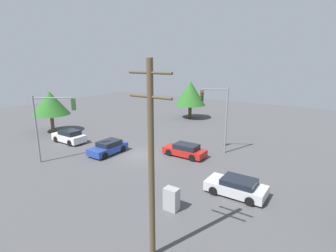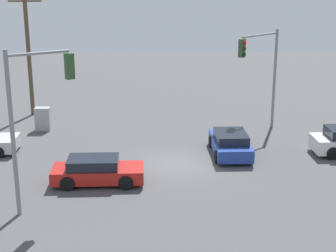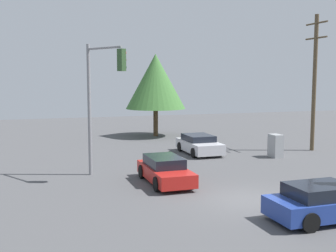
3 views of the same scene
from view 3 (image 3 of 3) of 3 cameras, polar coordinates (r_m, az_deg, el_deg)
The scene contains 8 objects.
ground_plane at distance 18.07m, azimuth 10.91°, elevation -9.89°, with size 80.00×80.00×0.00m, color #4C4C4F.
sedan_red at distance 20.49m, azimuth -0.43°, elevation -6.01°, with size 4.28×1.85×1.28m.
sedan_blue at distance 16.24m, azimuth 20.29°, elevation -9.69°, with size 1.99×4.06×1.32m.
sedan_silver at distance 28.51m, azimuth 4.25°, elevation -2.50°, with size 4.17×2.05×1.26m.
traffic_signal_main at distance 21.41m, azimuth -9.03°, elevation 5.04°, with size 2.49×1.62×6.79m.
utility_pole_tall at distance 31.07m, azimuth 19.23°, elevation 5.99°, with size 2.20×0.28×9.41m.
electrical_cabinet at distance 27.97m, azimuth 14.36°, elevation -2.61°, with size 0.93×0.63×1.48m, color #9EA0A3.
tree_behind at distance 36.77m, azimuth -1.70°, elevation 6.05°, with size 5.20×5.20×7.17m.
Camera 3 is at (15.10, -8.55, 5.05)m, focal length 45.00 mm.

